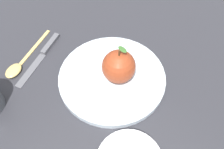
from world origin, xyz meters
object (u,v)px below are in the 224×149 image
(apple, at_px, (119,66))
(knife, at_px, (43,54))
(spoon, at_px, (19,65))
(dinner_plate, at_px, (112,77))

(apple, bearing_deg, knife, 111.90)
(apple, relative_size, spoon, 0.52)
(dinner_plate, bearing_deg, knife, 110.75)
(knife, relative_size, spoon, 1.01)
(apple, distance_m, knife, 0.22)
(dinner_plate, distance_m, spoon, 0.24)
(dinner_plate, height_order, knife, dinner_plate)
(knife, distance_m, spoon, 0.07)
(dinner_plate, bearing_deg, spoon, 124.03)
(dinner_plate, height_order, apple, apple)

